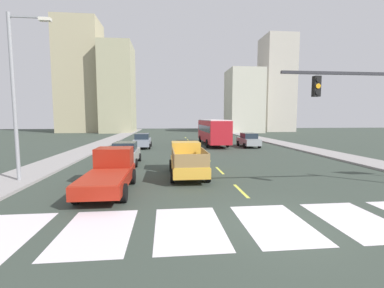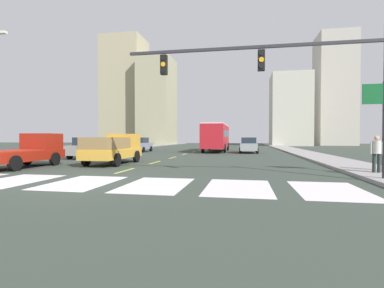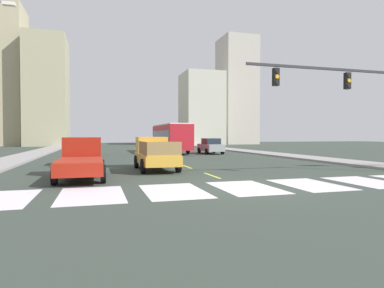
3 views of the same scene
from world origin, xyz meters
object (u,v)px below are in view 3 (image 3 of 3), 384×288
Objects in this scene: sedan_near_right at (211,146)px; city_bus at (171,136)px; sedan_near_left at (90,147)px; sedan_mid at (82,153)px; traffic_signal_gantry at (367,93)px; pickup_dark at (81,159)px; pickup_stakebed at (155,154)px.

city_bus is at bearing 144.99° from sedan_near_right.
sedan_near_right is 12.82m from sedan_near_left.
sedan_near_right is at bearing 39.24° from sedan_mid.
sedan_mid is (-9.26, -13.56, -1.09)m from city_bus.
sedan_near_left and sedan_mid have the same top height.
sedan_near_right is 0.42× the size of traffic_signal_gantry.
sedan_near_left is 1.00× the size of sedan_mid.
sedan_mid is (-0.34, -10.94, 0.00)m from sedan_near_left.
sedan_mid is at bearing 95.00° from pickup_dark.
city_bus is 1.04× the size of traffic_signal_gantry.
sedan_near_right is (3.89, -2.89, -1.09)m from city_bus.
pickup_stakebed is 1.18× the size of sedan_near_right.
city_bus reaches higher than pickup_dark.
pickup_dark is 0.48× the size of city_bus.
sedan_mid is (-13.16, -10.68, 0.00)m from sedan_near_right.
pickup_stakebed is 15.70m from sedan_near_left.
sedan_near_right is (8.78, 14.90, -0.08)m from pickup_stakebed.
pickup_dark is at bearing -143.12° from pickup_stakebed.
sedan_near_right is 20.88m from traffic_signal_gantry.
city_bus reaches higher than sedan_mid.
city_bus is 2.45× the size of sedan_near_right.
sedan_near_right is at bearing -1.04° from sedan_near_left.
traffic_signal_gantry is (1.45, -20.55, 3.39)m from sedan_near_right.
sedan_near_left is at bearing -164.28° from city_bus.
sedan_mid is at bearing -124.98° from city_bus.
city_bus reaches higher than pickup_stakebed.
pickup_dark is 1.18× the size of sedan_near_left.
pickup_stakebed is at bearing -43.76° from sedan_mid.
traffic_signal_gantry reaches higher than pickup_dark.
pickup_dark is 18.17m from sedan_near_left.
traffic_signal_gantry reaches higher than sedan_mid.
pickup_dark is 14.93m from traffic_signal_gantry.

